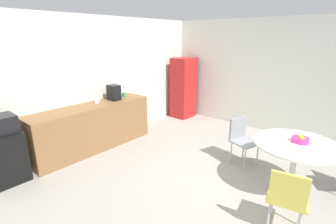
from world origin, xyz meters
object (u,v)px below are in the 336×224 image
(mini_fridge, at_px, (4,157))
(fruit_bowl, at_px, (300,139))
(round_table, at_px, (295,152))
(coffee_maker, at_px, (114,93))
(chair_yellow, at_px, (288,195))
(locker_cabinet, at_px, (183,88))
(chair_gray, at_px, (241,135))
(mug_green, at_px, (97,101))
(mug_white, at_px, (124,95))

(mini_fridge, relative_size, fruit_bowl, 3.45)
(round_table, bearing_deg, coffee_maker, 97.80)
(chair_yellow, bearing_deg, round_table, 10.73)
(mini_fridge, height_order, coffee_maker, coffee_maker)
(locker_cabinet, bearing_deg, fruit_bowl, -117.27)
(mini_fridge, xyz_separation_m, chair_gray, (2.93, -2.52, 0.12))
(locker_cabinet, distance_m, chair_gray, 2.87)
(fruit_bowl, xyz_separation_m, mug_green, (-0.94, 3.54, 0.15))
(mini_fridge, distance_m, mug_green, 1.83)
(round_table, relative_size, fruit_bowl, 4.94)
(mini_fridge, bearing_deg, chair_yellow, -65.69)
(locker_cabinet, distance_m, fruit_bowl, 3.81)
(round_table, bearing_deg, mug_white, 92.34)
(locker_cabinet, distance_m, coffee_maker, 2.31)
(mini_fridge, bearing_deg, round_table, -52.85)
(chair_gray, bearing_deg, fruit_bowl, -103.86)
(locker_cabinet, xyz_separation_m, mug_white, (-1.96, 0.18, 0.13))
(chair_gray, xyz_separation_m, chair_yellow, (-1.28, -1.13, 0.00))
(locker_cabinet, distance_m, chair_yellow, 4.53)
(mini_fridge, bearing_deg, locker_cabinet, -1.29)
(fruit_bowl, distance_m, coffee_maker, 3.54)
(chair_gray, bearing_deg, mug_white, 99.88)
(round_table, height_order, mug_green, mug_green)
(mug_green, bearing_deg, chair_yellow, -91.57)
(mug_green, bearing_deg, round_table, -76.03)
(locker_cabinet, xyz_separation_m, chair_gray, (-1.51, -2.42, -0.30))
(locker_cabinet, relative_size, fruit_bowl, 7.03)
(chair_yellow, xyz_separation_m, fruit_bowl, (1.05, 0.16, 0.28))
(mug_white, bearing_deg, chair_yellow, -102.56)
(round_table, height_order, fruit_bowl, fruit_bowl)
(locker_cabinet, height_order, round_table, locker_cabinet)
(chair_yellow, bearing_deg, mini_fridge, 114.31)
(mini_fridge, height_order, mug_green, mug_green)
(chair_gray, height_order, fruit_bowl, fruit_bowl)
(mug_green, bearing_deg, coffee_maker, -7.23)
(fruit_bowl, bearing_deg, mini_fridge, 127.70)
(mug_green, height_order, coffee_maker, coffee_maker)
(mug_green, bearing_deg, locker_cabinet, -3.21)
(mini_fridge, relative_size, coffee_maker, 2.51)
(mug_white, bearing_deg, mini_fridge, -178.15)
(chair_yellow, xyz_separation_m, mug_green, (0.10, 3.70, 0.43))
(round_table, bearing_deg, mini_fridge, 127.15)
(mug_white, relative_size, mug_green, 1.00)
(chair_yellow, bearing_deg, fruit_bowl, 8.89)
(locker_cabinet, height_order, mug_white, locker_cabinet)
(round_table, xyz_separation_m, chair_yellow, (-0.98, -0.19, -0.10))
(locker_cabinet, distance_m, mug_white, 1.97)
(mug_white, xyz_separation_m, coffee_maker, (-0.33, -0.08, 0.11))
(locker_cabinet, bearing_deg, mini_fridge, 178.71)
(locker_cabinet, height_order, mug_green, locker_cabinet)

